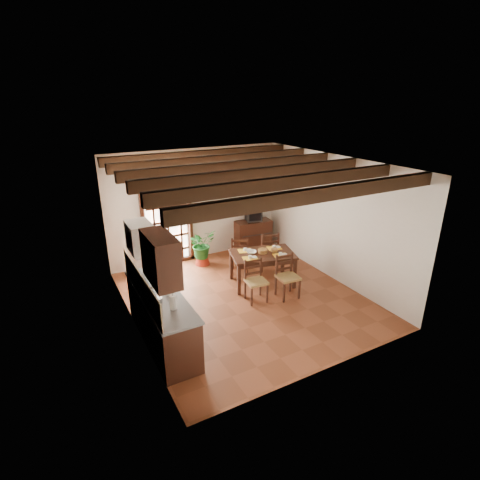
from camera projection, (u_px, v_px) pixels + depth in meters
ground_plane at (245, 298)px, 7.83m from camera, size 5.00×5.00×0.00m
room_shell at (245, 215)px, 7.17m from camera, size 4.52×5.02×2.81m
ceiling_beams at (246, 170)px, 6.86m from camera, size 4.50×4.34×0.20m
french_door at (167, 219)px, 9.05m from camera, size 1.26×0.11×2.32m
kitchen_counter at (161, 317)px, 6.29m from camera, size 0.64×2.25×1.38m
upper_cabinet at (161, 259)px, 5.17m from camera, size 0.35×0.80×0.70m
range_hood at (140, 238)px, 6.25m from camera, size 0.38×0.60×0.54m
counter_items at (157, 289)px, 6.19m from camera, size 0.50×1.43×0.25m
dining_table at (262, 257)px, 8.22m from camera, size 1.54×1.20×0.74m
chair_near_left at (256, 288)px, 7.65m from camera, size 0.44×0.42×0.88m
chair_near_right at (287, 284)px, 7.79m from camera, size 0.45×0.43×0.92m
chair_far_left at (240, 261)px, 8.91m from camera, size 0.56×0.55×0.91m
chair_far_right at (267, 257)px, 9.05m from camera, size 0.54×0.52×0.98m
table_setting at (263, 253)px, 8.18m from camera, size 0.99×0.66×0.09m
table_bowl at (251, 252)px, 8.17m from camera, size 0.28×0.28×0.05m
sideboard at (253, 235)px, 10.17m from camera, size 1.01×0.53×0.82m
crt_tv at (254, 214)px, 9.95m from camera, size 0.48×0.46×0.34m
fuse_box at (249, 185)px, 9.90m from camera, size 0.25×0.03×0.32m
plant_pot at (202, 260)px, 9.37m from camera, size 0.37×0.37×0.23m
potted_plant at (202, 243)px, 9.21m from camera, size 1.97×1.79×1.88m
wall_shelf at (288, 198)px, 9.55m from camera, size 0.20×0.42×0.20m
shelf_vase at (288, 193)px, 9.50m from camera, size 0.15×0.15×0.15m
shelf_flowers at (288, 185)px, 9.42m from camera, size 0.14×0.14×0.36m
framed_picture at (291, 177)px, 9.39m from camera, size 0.03×0.32×0.32m
pendant_lamp at (261, 192)px, 7.79m from camera, size 0.36×0.36×0.84m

